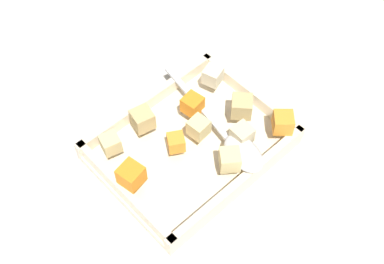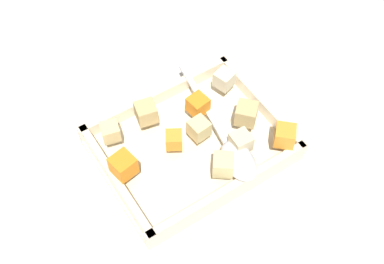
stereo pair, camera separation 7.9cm
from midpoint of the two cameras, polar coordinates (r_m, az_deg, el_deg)
name	(u,v)px [view 2 (the right image)]	position (r m, az deg, el deg)	size (l,w,h in m)	color
ground_plane	(194,155)	(0.82, 2.96, -2.85)	(4.00, 4.00, 0.00)	beige
baking_dish	(192,145)	(0.82, 2.75, -1.71)	(0.29, 0.23, 0.04)	beige
carrot_chunk_heap_side	(123,165)	(0.75, -4.83, -4.02)	(0.03, 0.03, 0.03)	orange
carrot_chunk_center	(285,136)	(0.80, 13.28, -0.59)	(0.03, 0.03, 0.03)	orange
carrot_chunk_rim_edge	(198,105)	(0.82, 3.44, 2.90)	(0.03, 0.03, 0.03)	orange
carrot_chunk_heap_top	(174,140)	(0.78, 0.83, -1.10)	(0.03, 0.03, 0.03)	orange
potato_chunk_near_left	(224,79)	(0.85, 6.32, 5.81)	(0.03, 0.03, 0.03)	beige
potato_chunk_corner_nw	(223,165)	(0.75, 6.56, -3.92)	(0.03, 0.03, 0.03)	#E0CC89
potato_chunk_far_right	(146,112)	(0.80, -2.46, 2.03)	(0.03, 0.03, 0.03)	tan
potato_chunk_near_right	(110,132)	(0.79, -6.44, -0.17)	(0.03, 0.03, 0.03)	#E0CC89
potato_chunk_far_left	(241,142)	(0.78, 8.42, -1.31)	(0.03, 0.03, 0.03)	beige
potato_chunk_under_handle	(199,128)	(0.79, 3.67, 0.21)	(0.03, 0.03, 0.03)	#E0CC89
potato_chunk_near_spoon	(246,114)	(0.81, 8.96, 1.88)	(0.03, 0.03, 0.03)	tan
serving_spoon	(234,154)	(0.77, 7.75, -2.67)	(0.07, 0.26, 0.02)	silver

